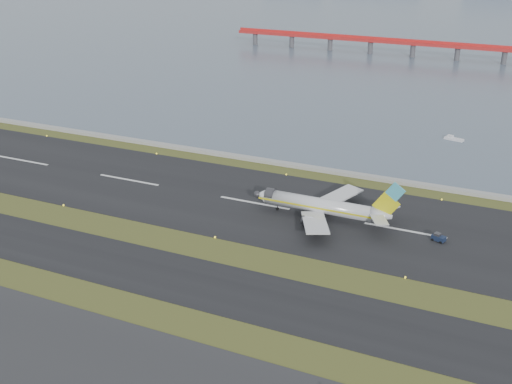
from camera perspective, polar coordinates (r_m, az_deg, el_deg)
ground at (r=146.27m, az=-5.04°, el=-5.32°), size 1000.00×1000.00×0.00m
taxiway_strip at (r=137.30m, az=-7.49°, el=-7.42°), size 1000.00×18.00×0.10m
runway_strip at (r=170.27m, az=-0.13°, el=-0.99°), size 1000.00×45.00×0.10m
seawall at (r=195.79m, az=3.52°, el=2.36°), size 1000.00×2.50×1.00m
bay_water at (r=579.47m, az=18.47°, el=14.86°), size 1400.00×800.00×1.30m
red_pier at (r=369.63m, az=17.53°, el=12.19°), size 260.00×5.00×10.20m
airliner at (r=160.87m, az=6.05°, el=-1.27°), size 38.52×32.89×12.80m
pushback_tug at (r=155.84m, az=15.91°, el=-3.91°), size 3.51×2.69×1.99m
workboat_near at (r=230.54m, az=17.14°, el=4.55°), size 6.84×3.58×1.59m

